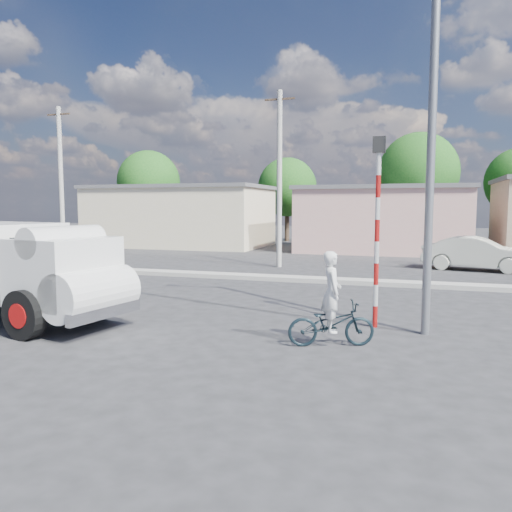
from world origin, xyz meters
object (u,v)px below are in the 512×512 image
(car_cream, at_px, (477,254))
(traffic_pole, at_px, (378,215))
(truck, at_px, (18,268))
(streetlight, at_px, (425,104))
(cyclist, at_px, (331,306))
(bicycle, at_px, (331,324))

(car_cream, xyz_separation_m, traffic_pole, (-3.38, -12.00, 1.85))
(car_cream, bearing_deg, traffic_pole, 175.76)
(truck, height_order, car_cream, truck)
(truck, distance_m, traffic_pole, 8.61)
(car_cream, height_order, streetlight, streetlight)
(car_cream, distance_m, traffic_pole, 12.60)
(cyclist, height_order, car_cream, cyclist)
(truck, relative_size, car_cream, 1.35)
(cyclist, xyz_separation_m, car_cream, (4.09, 13.88, -0.07))
(bicycle, relative_size, car_cream, 0.39)
(truck, relative_size, bicycle, 3.49)
(traffic_pole, distance_m, streetlight, 2.56)
(truck, height_order, cyclist, truck)
(car_cream, xyz_separation_m, streetlight, (-2.44, -12.30, 4.22))
(streetlight, bearing_deg, car_cream, 78.78)
(car_cream, relative_size, traffic_pole, 1.03)
(bicycle, distance_m, traffic_pole, 2.94)
(bicycle, bearing_deg, traffic_pole, -41.59)
(cyclist, xyz_separation_m, streetlight, (1.65, 1.58, 4.15))
(cyclist, distance_m, streetlight, 4.74)
(bicycle, bearing_deg, car_cream, -37.20)
(truck, xyz_separation_m, bicycle, (7.53, 0.26, -0.87))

